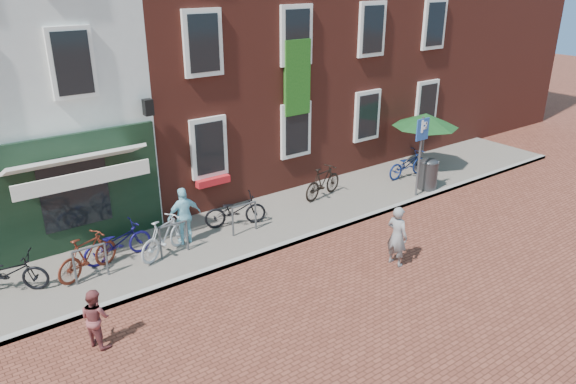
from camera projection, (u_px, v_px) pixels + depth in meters
ground at (254, 259)px, 13.20m from camera, size 80.00×80.00×0.00m
sidewalk at (255, 225)px, 14.85m from camera, size 24.00×3.00×0.10m
building_brick_mid at (185, 21)px, 17.64m from camera, size 6.00×8.00×10.00m
building_brick_right at (326, 13)px, 20.92m from camera, size 6.00×8.00×10.00m
filler_right at (436, 19)px, 24.66m from camera, size 7.00×8.00×9.00m
litter_bin at (428, 172)px, 17.02m from camera, size 0.59×0.59×1.08m
parking_sign at (421, 143)px, 16.07m from camera, size 0.50×0.08×2.47m
parasol at (426, 118)px, 18.19m from camera, size 2.22×2.22×2.09m
woman at (397, 236)px, 12.72m from camera, size 0.42×0.58×1.49m
boy at (95, 318)px, 9.99m from camera, size 0.63×0.70×1.17m
cafe_person at (184, 216)px, 13.53m from camera, size 0.89×0.41×1.49m
bicycle_0 at (8, 273)px, 11.57m from camera, size 1.74×1.36×0.88m
bicycle_1 at (87, 255)px, 12.19m from camera, size 1.68×1.05×0.98m
bicycle_2 at (117, 242)px, 12.86m from camera, size 1.72×0.71×0.88m
bicycle_3 at (164, 236)px, 13.04m from camera, size 1.67×1.10×0.98m
bicycle_4 at (235, 210)px, 14.58m from camera, size 1.78×1.09×0.88m
bicycle_5 at (323, 182)px, 16.41m from camera, size 1.69×0.80×0.98m
bicycle_6 at (407, 164)px, 18.06m from camera, size 1.68×0.59×0.88m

